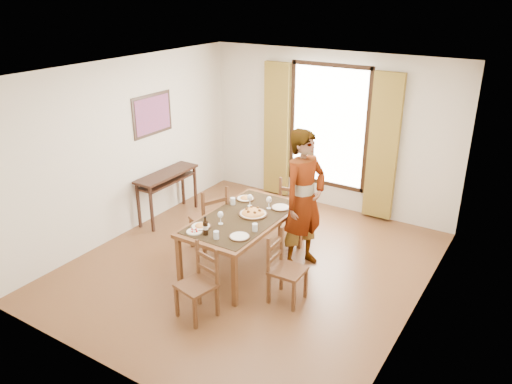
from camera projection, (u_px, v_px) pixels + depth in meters
The scene contains 22 objects.
ground at pixel (251, 265), 7.05m from camera, with size 5.00×5.00×0.00m, color #4D2418.
room_shell at pixel (255, 159), 6.56m from camera, with size 4.60×5.10×2.74m.
console_table at pixel (167, 179), 8.25m from camera, with size 0.38×1.20×0.80m.
dining_table at pixel (243, 221), 6.78m from camera, with size 0.99×1.83×0.76m.
chair_west at pixel (210, 220), 7.28m from camera, with size 0.60×0.60×1.03m.
chair_north at pixel (295, 207), 7.76m from camera, with size 0.51×0.51×0.99m.
chair_south at pixel (198, 285), 5.84m from camera, with size 0.47×0.47×0.89m.
chair_east at pixel (285, 270), 6.13m from camera, with size 0.41×0.41×0.90m.
man at pixel (304, 200), 6.71m from camera, with size 0.65×0.82×1.96m, color #909498.
plate_sw at pixel (201, 225), 6.46m from camera, with size 0.27×0.27×0.05m, color silver, non-canonical shape.
plate_se at pixel (240, 235), 6.20m from camera, with size 0.27×0.27×0.05m, color silver, non-canonical shape.
plate_nw at pixel (245, 198), 7.30m from camera, with size 0.27×0.27×0.05m, color silver, non-canonical shape.
plate_ne at pixel (280, 206), 7.01m from camera, with size 0.27×0.27×0.05m, color silver, non-canonical shape.
pasta_platter at pixel (253, 211), 6.80m from camera, with size 0.40×0.40×0.10m, color #BD6A18, non-canonical shape.
caprese_plate at pixel (194, 231), 6.33m from camera, with size 0.20×0.20×0.04m, color silver, non-canonical shape.
wine_glass_a at pixel (220, 218), 6.52m from camera, with size 0.08×0.08×0.18m, color white, non-canonical shape.
wine_glass_b at pixel (269, 203), 6.97m from camera, with size 0.08×0.08×0.18m, color white, non-canonical shape.
wine_glass_c at pixel (250, 200), 7.05m from camera, with size 0.08×0.08×0.18m, color white, non-canonical shape.
tumbler_a at pixel (255, 227), 6.35m from camera, with size 0.07×0.07×0.10m, color silver.
tumbler_b at pixel (233, 201), 7.12m from camera, with size 0.07×0.07×0.10m, color silver.
tumbler_c at pixel (216, 235), 6.16m from camera, with size 0.07×0.07×0.10m, color silver.
wine_bottle at pixel (205, 226), 6.23m from camera, with size 0.07×0.07×0.25m, color black, non-canonical shape.
Camera 1 is at (3.30, -5.14, 3.67)m, focal length 35.00 mm.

